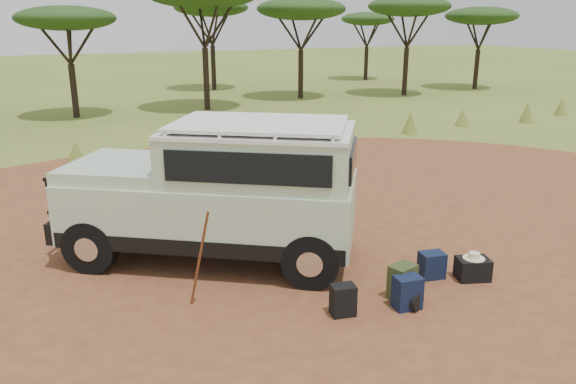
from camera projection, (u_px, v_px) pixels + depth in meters
name	position (u px, v px, depth m)	size (l,w,h in m)	color
ground	(306.00, 255.00, 10.42)	(140.00, 140.00, 0.00)	#5D6C26
dirt_clearing	(306.00, 255.00, 10.42)	(23.00, 23.00, 0.01)	brown
grass_fringe	(181.00, 145.00, 17.79)	(36.60, 1.60, 0.90)	#5D6C26
acacia_treeline	(123.00, 5.00, 26.30)	(46.70, 13.20, 6.26)	black
safari_vehicle	(221.00, 194.00, 9.93)	(5.41, 4.67, 2.55)	#AEC9AC
walking_staff	(199.00, 260.00, 8.29)	(0.04, 0.04, 1.64)	brown
backpack_black	(343.00, 300.00, 8.25)	(0.35, 0.26, 0.48)	black
backpack_navy	(407.00, 293.00, 8.43)	(0.40, 0.28, 0.52)	#111A36
backpack_olive	(402.00, 282.00, 8.73)	(0.41, 0.29, 0.56)	#35431F
duffel_navy	(432.00, 265.00, 9.46)	(0.40, 0.30, 0.45)	#111A36
hard_case	(473.00, 269.00, 9.41)	(0.53, 0.38, 0.38)	black
stuff_sack	(411.00, 300.00, 8.46)	(0.30, 0.30, 0.30)	black
safari_hat	(474.00, 256.00, 9.34)	(0.36, 0.36, 0.11)	beige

